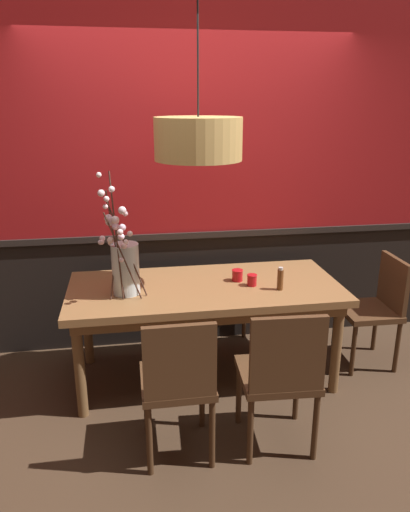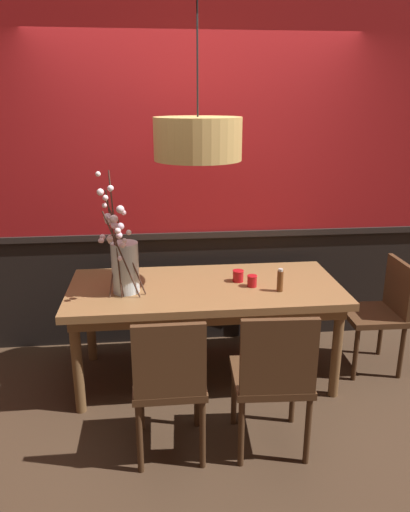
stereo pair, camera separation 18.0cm
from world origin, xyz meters
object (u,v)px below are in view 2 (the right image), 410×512
candle_holder_nearer_center (252,281)px  pendant_lamp (198,139)px  candle_holder_nearer_edge (238,276)px  chair_head_east_end (381,309)px  chair_far_side_right (224,273)px  vase_with_blossoms (124,265)px  chair_near_side_right (273,374)px  chair_near_side_left (169,379)px  condiment_bottle (280,281)px  dining_table (205,296)px

candle_holder_nearer_center → pendant_lamp: (-0.38, 0.01, 0.99)m
candle_holder_nearer_center → candle_holder_nearer_edge: candle_holder_nearer_edge is taller
chair_head_east_end → candle_holder_nearer_center: bearing=-176.7°
pendant_lamp → candle_holder_nearer_edge: bearing=18.1°
pendant_lamp → chair_far_side_right: bearing=70.2°
chair_far_side_right → vase_with_blossoms: size_ratio=1.11×
vase_with_blossoms → chair_near_side_right: bearing=-42.7°
chair_near_side_left → chair_head_east_end: chair_near_side_left is taller
chair_near_side_right → candle_holder_nearer_center: 0.85m
candle_holder_nearer_edge → condiment_bottle: (0.26, -0.22, 0.04)m
chair_near_side_right → chair_far_side_right: size_ratio=0.99×
chair_far_side_right → candle_holder_nearer_center: 0.93m
dining_table → chair_head_east_end: (1.35, -0.00, -0.16)m
candle_holder_nearer_center → condiment_bottle: 0.21m
vase_with_blossoms → candle_holder_nearer_center: bearing=0.6°
chair_near_side_left → pendant_lamp: size_ratio=0.70×
candle_holder_nearer_center → pendant_lamp: pendant_lamp is taller
pendant_lamp → chair_near_side_right: bearing=-66.8°
candle_holder_nearer_center → chair_head_east_end: bearing=3.3°
chair_far_side_right → candle_holder_nearer_edge: 0.82m
chair_far_side_right → chair_head_east_end: size_ratio=1.08×
candle_holder_nearer_edge → chair_far_side_right: bearing=89.0°
chair_far_side_right → pendant_lamp: 1.55m
dining_table → chair_near_side_right: (0.30, -0.86, -0.14)m
condiment_bottle → pendant_lamp: (-0.56, 0.12, 0.95)m
vase_with_blossoms → candle_holder_nearer_edge: size_ratio=9.84×
dining_table → vase_with_blossoms: vase_with_blossoms is taller
chair_near_side_right → chair_near_side_left: bearing=178.0°
chair_far_side_right → chair_near_side_left: bearing=-108.3°
chair_far_side_right → condiment_bottle: 1.06m
chair_far_side_right → candle_holder_nearer_edge: bearing=-91.0°
dining_table → chair_far_side_right: bearing=72.4°
candle_holder_nearer_center → condiment_bottle: condiment_bottle is taller
chair_near_side_left → vase_with_blossoms: bearing=109.3°
chair_head_east_end → candle_holder_nearer_center: (-1.02, -0.06, 0.29)m
chair_near_side_right → candle_holder_nearer_center: chair_near_side_right is taller
dining_table → chair_near_side_left: bearing=-109.0°
chair_near_side_left → condiment_bottle: chair_near_side_left is taller
chair_far_side_right → chair_near_side_left: size_ratio=1.02×
chair_near_side_right → condiment_bottle: (0.21, 0.70, 0.30)m
candle_holder_nearer_edge → condiment_bottle: size_ratio=0.52×
candle_holder_nearer_center → pendant_lamp: size_ratio=0.06×
dining_table → candle_holder_nearer_center: bearing=-10.2°
chair_head_east_end → vase_with_blossoms: vase_with_blossoms is taller
chair_head_east_end → dining_table: bearing=180.0°
chair_near_side_right → candle_holder_nearer_edge: size_ratio=10.78×
chair_head_east_end → vase_with_blossoms: (-1.92, -0.07, 0.45)m
dining_table → chair_near_side_left: (-0.29, -0.84, -0.14)m
vase_with_blossoms → pendant_lamp: (0.51, 0.02, 0.83)m
chair_far_side_right → pendant_lamp: size_ratio=0.72×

